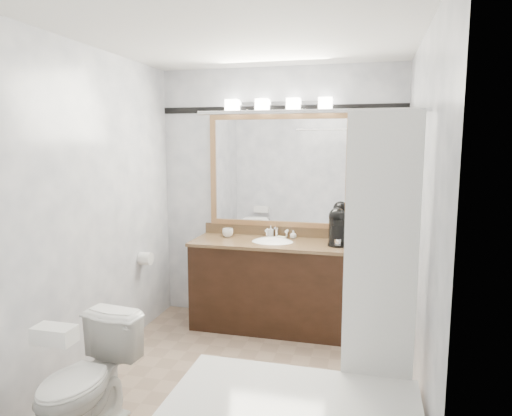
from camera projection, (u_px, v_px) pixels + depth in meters
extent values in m
cube|color=gray|center=(244.00, 380.00, 3.46)|extent=(2.40, 2.60, 0.01)
cube|color=white|center=(242.00, 35.00, 3.10)|extent=(2.40, 2.60, 0.01)
cube|color=white|center=(279.00, 196.00, 4.53)|extent=(2.40, 0.01, 2.50)
cube|color=white|center=(163.00, 263.00, 2.03)|extent=(2.40, 0.01, 2.50)
cube|color=white|center=(95.00, 211.00, 3.57)|extent=(0.01, 2.60, 2.50)
cube|color=white|center=(420.00, 224.00, 2.99)|extent=(0.01, 2.60, 2.50)
cube|color=black|center=(272.00, 286.00, 4.37)|extent=(1.50, 0.55, 0.82)
cube|color=#987248|center=(272.00, 243.00, 4.31)|extent=(1.53, 0.58, 0.03)
cube|color=#987248|center=(278.00, 231.00, 4.56)|extent=(1.53, 0.03, 0.10)
ellipsoid|color=white|center=(272.00, 245.00, 4.31)|extent=(0.44, 0.34, 0.14)
cube|color=#AC7B4E|center=(279.00, 117.00, 4.39)|extent=(1.40, 0.04, 0.05)
cube|color=#AC7B4E|center=(278.00, 224.00, 4.55)|extent=(1.40, 0.04, 0.05)
cube|color=#AC7B4E|center=(213.00, 170.00, 4.63)|extent=(0.05, 0.04, 1.00)
cube|color=#AC7B4E|center=(348.00, 172.00, 4.31)|extent=(0.05, 0.04, 1.00)
cube|color=white|center=(279.00, 171.00, 4.47)|extent=(1.30, 0.01, 1.00)
cube|color=silver|center=(279.00, 103.00, 4.37)|extent=(0.90, 0.05, 0.03)
cube|color=white|center=(232.00, 106.00, 4.43)|extent=(0.12, 0.12, 0.12)
cube|color=white|center=(262.00, 105.00, 4.36)|extent=(0.12, 0.12, 0.12)
cube|color=white|center=(293.00, 105.00, 4.29)|extent=(0.12, 0.12, 0.12)
cube|color=white|center=(325.00, 104.00, 4.21)|extent=(0.12, 0.12, 0.12)
cube|color=black|center=(279.00, 109.00, 4.40)|extent=(2.40, 0.01, 0.06)
cylinder|color=silver|center=(308.00, 111.00, 2.53)|extent=(1.30, 0.02, 0.02)
cube|color=white|center=(381.00, 252.00, 2.53)|extent=(0.40, 0.04, 1.55)
cylinder|color=white|center=(146.00, 259.00, 4.27)|extent=(0.11, 0.12, 0.12)
imported|color=white|center=(86.00, 381.00, 2.75)|extent=(0.48, 0.74, 0.71)
cube|color=white|center=(54.00, 335.00, 2.45)|extent=(0.22, 0.12, 0.09)
cylinder|color=black|center=(337.00, 245.00, 4.13)|extent=(0.18, 0.18, 0.02)
cylinder|color=black|center=(337.00, 230.00, 4.17)|extent=(0.15, 0.15, 0.25)
sphere|color=black|center=(337.00, 216.00, 4.15)|extent=(0.15, 0.15, 0.15)
cube|color=black|center=(338.00, 222.00, 4.08)|extent=(0.12, 0.12, 0.05)
cylinder|color=silver|center=(338.00, 242.00, 4.10)|extent=(0.06, 0.06, 0.06)
imported|color=white|center=(228.00, 233.00, 4.51)|extent=(0.13, 0.13, 0.08)
imported|color=white|center=(271.00, 231.00, 4.52)|extent=(0.05, 0.05, 0.11)
imported|color=white|center=(293.00, 234.00, 4.44)|extent=(0.08, 0.08, 0.08)
cube|color=beige|center=(281.00, 238.00, 4.41)|extent=(0.10, 0.08, 0.03)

